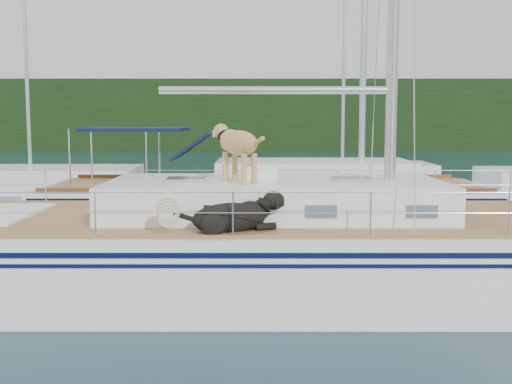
{
  "coord_description": "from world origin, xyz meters",
  "views": [
    {
      "loc": [
        0.51,
        -10.03,
        2.79
      ],
      "look_at": [
        0.5,
        0.2,
        1.6
      ],
      "focal_mm": 45.0,
      "sensor_mm": 36.0,
      "label": 1
    }
  ],
  "objects": [
    {
      "name": "bg_boat_west",
      "position": [
        -8.0,
        14.0,
        0.45
      ],
      "size": [
        8.0,
        3.0,
        11.65
      ],
      "color": "white",
      "rests_on": "ground"
    },
    {
      "name": "tree_line",
      "position": [
        0.0,
        45.0,
        3.0
      ],
      "size": [
        90.0,
        3.0,
        6.0
      ],
      "primitive_type": "cube",
      "color": "black",
      "rests_on": "ground"
    },
    {
      "name": "ground",
      "position": [
        0.0,
        0.0,
        0.0
      ],
      "size": [
        120.0,
        120.0,
        0.0
      ],
      "primitive_type": "plane",
      "color": "black",
      "rests_on": "ground"
    },
    {
      "name": "neighbor_sailboat",
      "position": [
        0.84,
        5.96,
        0.63
      ],
      "size": [
        11.0,
        3.5,
        13.3
      ],
      "color": "white",
      "rests_on": "ground"
    },
    {
      "name": "shore_bank",
      "position": [
        0.0,
        46.2,
        0.6
      ],
      "size": [
        92.0,
        1.0,
        1.2
      ],
      "primitive_type": "cube",
      "color": "#595147",
      "rests_on": "ground"
    },
    {
      "name": "main_sailboat",
      "position": [
        0.09,
        -0.01,
        0.68
      ],
      "size": [
        12.0,
        3.83,
        14.01
      ],
      "color": "white",
      "rests_on": "ground"
    },
    {
      "name": "bg_boat_center",
      "position": [
        4.0,
        16.0,
        0.45
      ],
      "size": [
        7.2,
        3.0,
        11.65
      ],
      "color": "white",
      "rests_on": "ground"
    }
  ]
}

